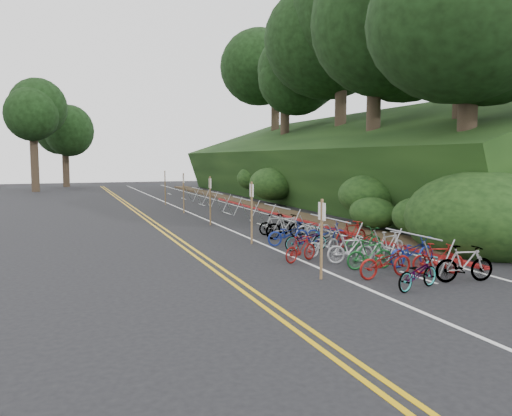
# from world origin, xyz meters

# --- Properties ---
(ground) EXTENTS (120.00, 120.00, 0.00)m
(ground) POSITION_xyz_m (0.00, 0.00, 0.00)
(ground) COLOR black
(ground) RESTS_ON ground
(road_markings) EXTENTS (7.47, 80.00, 0.01)m
(road_markings) POSITION_xyz_m (0.63, 10.10, 0.00)
(road_markings) COLOR gold
(road_markings) RESTS_ON ground
(red_curb) EXTENTS (0.25, 28.00, 0.10)m
(red_curb) POSITION_xyz_m (5.70, 12.00, 0.05)
(red_curb) COLOR maroon
(red_curb) RESTS_ON ground
(embankment) EXTENTS (14.30, 48.14, 9.11)m
(embankment) POSITION_xyz_m (12.96, 19.04, 2.57)
(embankment) COLOR black
(embankment) RESTS_ON ground
(tree_cluster) EXTENTS (32.43, 54.02, 18.35)m
(tree_cluster) POSITION_xyz_m (9.76, 22.04, 11.45)
(tree_cluster) COLOR #2D2319
(tree_cluster) RESTS_ON ground
(bike_rack_front) EXTENTS (1.12, 2.63, 1.13)m
(bike_rack_front) POSITION_xyz_m (3.56, -1.10, 0.81)
(bike_rack_front) COLOR #96999E
(bike_rack_front) RESTS_ON ground
(bike_racks_rest) EXTENTS (1.14, 23.00, 1.17)m
(bike_racks_rest) POSITION_xyz_m (3.00, 13.00, 0.85)
(bike_racks_rest) COLOR #96999E
(bike_racks_rest) RESTS_ON ground
(signpost_near) EXTENTS (0.08, 0.40, 2.29)m
(signpost_near) POSITION_xyz_m (0.37, -1.19, 1.32)
(signpost_near) COLOR brown
(signpost_near) RESTS_ON ground
(signposts_rest) EXTENTS (0.08, 18.40, 2.50)m
(signposts_rest) POSITION_xyz_m (0.60, 14.00, 1.43)
(signposts_rest) COLOR brown
(signposts_rest) RESTS_ON ground
(bike_front) EXTENTS (0.92, 1.50, 0.87)m
(bike_front) POSITION_xyz_m (0.89, 1.17, 0.44)
(bike_front) COLOR maroon
(bike_front) RESTS_ON ground
(bike_valet) EXTENTS (2.90, 11.57, 1.08)m
(bike_valet) POSITION_xyz_m (2.95, 1.49, 0.47)
(bike_valet) COLOR slate
(bike_valet) RESTS_ON ground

